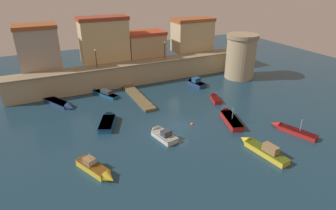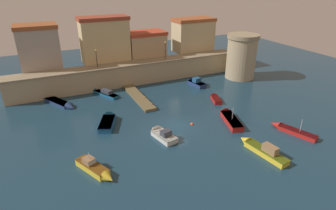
{
  "view_description": "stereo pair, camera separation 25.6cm",
  "coord_description": "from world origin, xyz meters",
  "views": [
    {
      "loc": [
        -17.35,
        -32.51,
        20.27
      ],
      "look_at": [
        0.0,
        3.58,
        1.94
      ],
      "focal_mm": 30.36,
      "sensor_mm": 36.0,
      "label": 1
    },
    {
      "loc": [
        -17.12,
        -32.62,
        20.27
      ],
      "look_at": [
        0.0,
        3.58,
        1.94
      ],
      "focal_mm": 30.36,
      "sensor_mm": 36.0,
      "label": 2
    }
  ],
  "objects": [
    {
      "name": "moored_boat_4",
      "position": [
        -9.09,
        5.41,
        0.42
      ],
      "size": [
        4.09,
        6.18,
        1.78
      ],
      "rotation": [
        0.0,
        0.0,
        1.15
      ],
      "color": "#195689",
      "rests_on": "ground"
    },
    {
      "name": "moored_boat_3",
      "position": [
        6.23,
        -10.52,
        0.52
      ],
      "size": [
        2.28,
        7.36,
        1.98
      ],
      "rotation": [
        0.0,
        0.0,
        1.69
      ],
      "color": "gold",
      "rests_on": "ground"
    },
    {
      "name": "moored_boat_1",
      "position": [
        10.34,
        5.78,
        0.34
      ],
      "size": [
        2.49,
        4.33,
        1.17
      ],
      "rotation": [
        0.0,
        0.0,
        1.24
      ],
      "color": "red",
      "rests_on": "ground"
    },
    {
      "name": "moored_boat_5",
      "position": [
        -13.36,
        -5.76,
        0.51
      ],
      "size": [
        3.7,
        5.93,
        2.48
      ],
      "rotation": [
        0.0,
        0.0,
        -1.14
      ],
      "color": "gold",
      "rests_on": "ground"
    },
    {
      "name": "ground_plane",
      "position": [
        0.0,
        0.0,
        0.0
      ],
      "size": [
        111.68,
        111.68,
        0.0
      ],
      "primitive_type": "plane",
      "color": "#19384C"
    },
    {
      "name": "moored_boat_9",
      "position": [
        -14.53,
        14.98,
        0.28
      ],
      "size": [
        4.88,
        7.24,
        1.56
      ],
      "rotation": [
        0.0,
        0.0,
        -1.08
      ],
      "color": "navy",
      "rests_on": "ground"
    },
    {
      "name": "pier_dock",
      "position": [
        -1.77,
        12.41,
        0.24
      ],
      "size": [
        2.0,
        12.4,
        0.7
      ],
      "color": "brown",
      "rests_on": "ground"
    },
    {
      "name": "moored_boat_0",
      "position": [
        10.91,
        14.05,
        0.53
      ],
      "size": [
        2.62,
        5.02,
        2.09
      ],
      "rotation": [
        0.0,
        0.0,
        1.77
      ],
      "color": "navy",
      "rests_on": "ground"
    },
    {
      "name": "quay_lamp_1",
      "position": [
        7.31,
        20.37,
        6.7
      ],
      "size": [
        0.32,
        0.32,
        3.55
      ],
      "color": "black",
      "rests_on": "quay_wall"
    },
    {
      "name": "fortress_tower",
      "position": [
        22.04,
        13.89,
        4.71
      ],
      "size": [
        6.6,
        6.6,
        9.29
      ],
      "color": "tan",
      "rests_on": "ground"
    },
    {
      "name": "moored_boat_8",
      "position": [
        7.86,
        -1.69,
        0.44
      ],
      "size": [
        3.65,
        7.23,
        3.04
      ],
      "rotation": [
        0.0,
        0.0,
        1.27
      ],
      "color": "red",
      "rests_on": "ground"
    },
    {
      "name": "quay_wall",
      "position": [
        0.0,
        20.37,
        2.18
      ],
      "size": [
        47.06,
        3.81,
        4.35
      ],
      "color": "tan",
      "rests_on": "ground"
    },
    {
      "name": "moored_boat_6",
      "position": [
        -7.16,
        17.06,
        0.37
      ],
      "size": [
        4.34,
        6.82,
        1.53
      ],
      "rotation": [
        0.0,
        0.0,
        2.04
      ],
      "color": "#195689",
      "rests_on": "ground"
    },
    {
      "name": "mooring_buoy_0",
      "position": [
        2.07,
        -0.4,
        0.0
      ],
      "size": [
        0.5,
        0.5,
        0.5
      ],
      "primitive_type": "sphere",
      "color": "#EA4C19",
      "rests_on": "ground"
    },
    {
      "name": "moored_boat_2",
      "position": [
        -3.53,
        -1.63,
        0.45
      ],
      "size": [
        2.74,
        5.19,
        1.99
      ],
      "rotation": [
        0.0,
        0.0,
        1.77
      ],
      "color": "silver",
      "rests_on": "ground"
    },
    {
      "name": "old_town_backdrop",
      "position": [
        -0.16,
        24.56,
        7.98
      ],
      "size": [
        41.03,
        5.46,
        8.95
      ],
      "color": "#A7998F",
      "rests_on": "ground"
    },
    {
      "name": "quay_lamp_0",
      "position": [
        -6.95,
        20.37,
        6.6
      ],
      "size": [
        0.32,
        0.32,
        3.38
      ],
      "color": "black",
      "rests_on": "quay_wall"
    },
    {
      "name": "moored_boat_7",
      "position": [
        13.56,
        -8.42,
        0.35
      ],
      "size": [
        3.2,
        6.67,
        2.71
      ],
      "rotation": [
        0.0,
        0.0,
        1.89
      ],
      "color": "red",
      "rests_on": "ground"
    }
  ]
}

